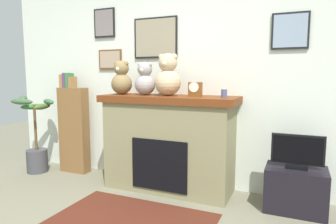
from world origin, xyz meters
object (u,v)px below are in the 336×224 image
mantel_clock (195,89)px  fireplace (169,143)px  bookshelf (74,128)px  teddy_bear_grey (145,80)px  teddy_bear_tan (122,79)px  candle_jar (224,93)px  tv_stand (295,189)px  potted_plant (36,140)px  teddy_bear_cream (168,77)px  television (297,153)px

mantel_clock → fireplace: bearing=176.6°
bookshelf → teddy_bear_grey: teddy_bear_grey is taller
fireplace → teddy_bear_tan: bearing=-178.3°
candle_jar → tv_stand: bearing=-0.8°
tv_stand → teddy_bear_tan: 2.30m
candle_jar → mantel_clock: mantel_clock is taller
teddy_bear_tan → teddy_bear_grey: bearing=0.0°
fireplace → potted_plant: 1.96m
bookshelf → teddy_bear_tan: teddy_bear_tan is taller
candle_jar → teddy_bear_tan: (-1.28, -0.00, 0.14)m
bookshelf → mantel_clock: bookshelf is taller
teddy_bear_grey → candle_jar: bearing=0.0°
teddy_bear_cream → fireplace: bearing=78.6°
mantel_clock → teddy_bear_grey: (-0.63, 0.00, 0.10)m
candle_jar → teddy_bear_cream: size_ratio=0.18×
television → mantel_clock: bearing=179.4°
television → candle_jar: bearing=179.1°
television → teddy_bear_grey: 1.84m
television → mantel_clock: (-1.07, 0.01, 0.60)m
teddy_bear_tan → candle_jar: bearing=0.0°
potted_plant → teddy_bear_cream: teddy_bear_cream is taller
teddy_bear_cream → teddy_bear_tan: bearing=180.0°
bookshelf → tv_stand: bookshelf is taller
fireplace → teddy_bear_cream: (-0.00, -0.02, 0.77)m
teddy_bear_grey → tv_stand: bearing=-0.3°
potted_plant → mantel_clock: mantel_clock is taller
teddy_bear_cream → candle_jar: bearing=0.1°
tv_stand → television: bearing=-90.0°
fireplace → candle_jar: bearing=-1.6°
television → bookshelf: bearing=178.0°
fireplace → teddy_bear_cream: 0.77m
potted_plant → tv_stand: 3.36m
candle_jar → teddy_bear_grey: 0.96m
teddy_bear_grey → teddy_bear_cream: teddy_bear_cream is taller
potted_plant → teddy_bear_cream: size_ratio=2.23×
fireplace → candle_jar: size_ratio=18.42×
teddy_bear_grey → television: bearing=-0.4°
potted_plant → tv_stand: potted_plant is taller
tv_stand → television: 0.38m
television → teddy_bear_cream: size_ratio=1.02×
candle_jar → teddy_bear_tan: teddy_bear_tan is taller
potted_plant → television: potted_plant is taller
teddy_bear_tan → mantel_clock: bearing=-0.1°
television → teddy_bear_grey: (-1.70, 0.01, 0.70)m
bookshelf → candle_jar: bookshelf is taller
teddy_bear_grey → teddy_bear_cream: 0.30m
tv_stand → teddy_bear_grey: teddy_bear_grey is taller
bookshelf → candle_jar: 2.20m
tv_stand → candle_jar: (-0.75, 0.01, 0.95)m
potted_plant → teddy_bear_tan: size_ratio=2.62×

